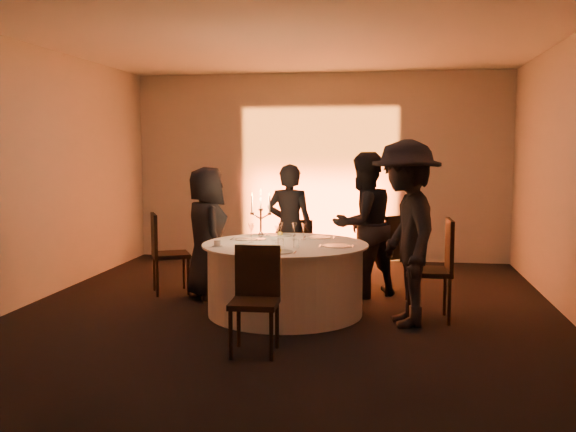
# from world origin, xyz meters

# --- Properties ---
(floor) EXTENTS (7.00, 7.00, 0.00)m
(floor) POSITION_xyz_m (0.00, 0.00, 0.00)
(floor) COLOR black
(floor) RESTS_ON ground
(ceiling) EXTENTS (7.00, 7.00, 0.00)m
(ceiling) POSITION_xyz_m (0.00, 0.00, 3.00)
(ceiling) COLOR white
(ceiling) RESTS_ON wall_back
(wall_back) EXTENTS (7.00, 0.00, 7.00)m
(wall_back) POSITION_xyz_m (0.00, 3.50, 1.50)
(wall_back) COLOR #B7B1AA
(wall_back) RESTS_ON floor
(wall_front) EXTENTS (7.00, 0.00, 7.00)m
(wall_front) POSITION_xyz_m (0.00, -3.50, 1.50)
(wall_front) COLOR #B7B1AA
(wall_front) RESTS_ON floor
(wall_left) EXTENTS (0.00, 7.00, 7.00)m
(wall_left) POSITION_xyz_m (-3.00, 0.00, 1.50)
(wall_left) COLOR #B7B1AA
(wall_left) RESTS_ON floor
(uplighter_fixture) EXTENTS (0.25, 0.12, 0.10)m
(uplighter_fixture) POSITION_xyz_m (0.00, 3.20, 0.05)
(uplighter_fixture) COLOR black
(uplighter_fixture) RESTS_ON floor
(banquet_table) EXTENTS (1.80, 1.80, 0.77)m
(banquet_table) POSITION_xyz_m (0.00, 0.00, 0.38)
(banquet_table) COLOR black
(banquet_table) RESTS_ON floor
(chair_left) EXTENTS (0.59, 0.59, 1.00)m
(chair_left) POSITION_xyz_m (-1.64, 0.73, 0.56)
(chair_left) COLOR black
(chair_left) RESTS_ON floor
(chair_back_left) EXTENTS (0.39, 0.40, 0.87)m
(chair_back_left) POSITION_xyz_m (-0.05, 1.53, 0.49)
(chair_back_left) COLOR black
(chair_back_left) RESTS_ON floor
(chair_back_right) EXTENTS (0.61, 0.61, 0.98)m
(chair_back_right) POSITION_xyz_m (1.17, 1.18, 0.56)
(chair_back_right) COLOR black
(chair_back_right) RESTS_ON floor
(chair_right) EXTENTS (0.48, 0.48, 1.07)m
(chair_right) POSITION_xyz_m (1.61, -0.03, 0.61)
(chair_right) COLOR black
(chair_right) RESTS_ON floor
(chair_front) EXTENTS (0.42, 0.42, 0.94)m
(chair_front) POSITION_xyz_m (-0.05, -1.34, 0.53)
(chair_front) COLOR black
(chair_front) RESTS_ON floor
(guest_left) EXTENTS (0.82, 0.92, 1.58)m
(guest_left) POSITION_xyz_m (-1.05, 0.60, 0.79)
(guest_left) COLOR black
(guest_left) RESTS_ON floor
(guest_back_left) EXTENTS (0.62, 0.45, 1.61)m
(guest_back_left) POSITION_xyz_m (-0.12, 1.10, 0.80)
(guest_back_left) COLOR black
(guest_back_left) RESTS_ON floor
(guest_back_right) EXTENTS (1.08, 1.06, 1.76)m
(guest_back_right) POSITION_xyz_m (0.81, 0.94, 0.88)
(guest_back_right) COLOR black
(guest_back_right) RESTS_ON floor
(guest_right) EXTENTS (0.92, 1.33, 1.89)m
(guest_right) POSITION_xyz_m (1.28, -0.25, 0.94)
(guest_right) COLOR black
(guest_right) RESTS_ON floor
(plate_left) EXTENTS (0.36, 0.25, 0.01)m
(plate_left) POSITION_xyz_m (-0.48, 0.22, 0.78)
(plate_left) COLOR white
(plate_left) RESTS_ON banquet_table
(plate_back_left) EXTENTS (0.35, 0.28, 0.08)m
(plate_back_left) POSITION_xyz_m (-0.16, 0.60, 0.79)
(plate_back_left) COLOR white
(plate_back_left) RESTS_ON banquet_table
(plate_back_right) EXTENTS (0.35, 0.28, 0.01)m
(plate_back_right) POSITION_xyz_m (0.32, 0.50, 0.78)
(plate_back_right) COLOR white
(plate_back_right) RESTS_ON banquet_table
(plate_right) EXTENTS (0.36, 0.29, 0.01)m
(plate_right) POSITION_xyz_m (0.57, -0.13, 0.78)
(plate_right) COLOR white
(plate_right) RESTS_ON banquet_table
(plate_front) EXTENTS (0.36, 0.30, 0.08)m
(plate_front) POSITION_xyz_m (0.03, -0.61, 0.79)
(plate_front) COLOR white
(plate_front) RESTS_ON banquet_table
(coffee_cup) EXTENTS (0.11, 0.11, 0.07)m
(coffee_cup) POSITION_xyz_m (-0.67, -0.31, 0.80)
(coffee_cup) COLOR white
(coffee_cup) RESTS_ON banquet_table
(candelabra) EXTENTS (0.24, 0.12, 0.58)m
(candelabra) POSITION_xyz_m (-0.31, 0.21, 0.97)
(candelabra) COLOR silver
(candelabra) RESTS_ON banquet_table
(wine_glass_a) EXTENTS (0.07, 0.07, 0.19)m
(wine_glass_a) POSITION_xyz_m (0.16, 0.32, 0.91)
(wine_glass_a) COLOR silver
(wine_glass_a) RESTS_ON banquet_table
(wine_glass_b) EXTENTS (0.07, 0.07, 0.19)m
(wine_glass_b) POSITION_xyz_m (-0.38, 0.03, 0.91)
(wine_glass_b) COLOR silver
(wine_glass_b) RESTS_ON banquet_table
(wine_glass_c) EXTENTS (0.07, 0.07, 0.19)m
(wine_glass_c) POSITION_xyz_m (-0.43, 0.22, 0.91)
(wine_glass_c) COLOR silver
(wine_glass_c) RESTS_ON banquet_table
(wine_glass_d) EXTENTS (0.07, 0.07, 0.19)m
(wine_glass_d) POSITION_xyz_m (0.05, 0.34, 0.91)
(wine_glass_d) COLOR silver
(wine_glass_d) RESTS_ON banquet_table
(wine_glass_e) EXTENTS (0.07, 0.07, 0.19)m
(wine_glass_e) POSITION_xyz_m (-0.09, 0.03, 0.91)
(wine_glass_e) COLOR silver
(wine_glass_e) RESTS_ON banquet_table
(wine_glass_f) EXTENTS (0.07, 0.07, 0.19)m
(wine_glass_f) POSITION_xyz_m (-0.10, 0.33, 0.91)
(wine_glass_f) COLOR silver
(wine_glass_f) RESTS_ON banquet_table
(tumbler_a) EXTENTS (0.07, 0.07, 0.09)m
(tumbler_a) POSITION_xyz_m (0.16, -0.30, 0.82)
(tumbler_a) COLOR silver
(tumbler_a) RESTS_ON banquet_table
(tumbler_b) EXTENTS (0.07, 0.07, 0.09)m
(tumbler_b) POSITION_xyz_m (-0.01, -0.24, 0.82)
(tumbler_b) COLOR silver
(tumbler_b) RESTS_ON banquet_table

